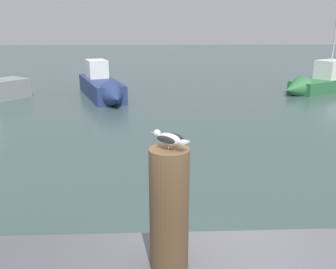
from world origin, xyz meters
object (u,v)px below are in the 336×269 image
object	(u,v)px
boat_navy	(103,87)
boat_green	(321,82)
mooring_post	(169,210)
seagull	(169,138)

from	to	relation	value
boat_navy	boat_green	bearing A→B (deg)	6.86
mooring_post	seagull	size ratio (longest dim) A/B	3.47
seagull	boat_navy	world-z (taller)	seagull
mooring_post	seagull	distance (m)	0.65
seagull	boat_navy	distance (m)	14.99
seagull	boat_green	xyz separation A→B (m)	(8.58, 15.98, -2.02)
mooring_post	boat_green	world-z (taller)	boat_green
mooring_post	boat_green	bearing A→B (deg)	61.78
boat_navy	boat_green	distance (m)	11.13
seagull	boat_navy	bearing A→B (deg)	99.55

